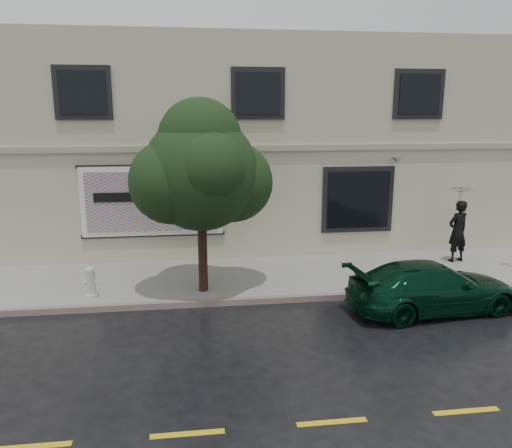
{
  "coord_description": "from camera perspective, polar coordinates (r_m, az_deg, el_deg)",
  "views": [
    {
      "loc": [
        -2.05,
        -10.09,
        4.66
      ],
      "look_at": [
        -0.43,
        2.2,
        1.87
      ],
      "focal_mm": 35.0,
      "sensor_mm": 36.0,
      "label": 1
    }
  ],
  "objects": [
    {
      "name": "ground",
      "position": [
        11.3,
        3.67,
        -11.7
      ],
      "size": [
        90.0,
        90.0,
        0.0
      ],
      "primitive_type": "plane",
      "color": "black",
      "rests_on": "ground"
    },
    {
      "name": "sidewalk",
      "position": [
        14.25,
        1.15,
        -6.1
      ],
      "size": [
        20.0,
        3.5,
        0.15
      ],
      "primitive_type": "cube",
      "color": "gray",
      "rests_on": "ground"
    },
    {
      "name": "curb",
      "position": [
        12.63,
        2.36,
        -8.62
      ],
      "size": [
        20.0,
        0.18,
        0.16
      ],
      "primitive_type": "cube",
      "color": "slate",
      "rests_on": "ground"
    },
    {
      "name": "road_marking",
      "position": [
        8.32,
        8.66,
        -21.48
      ],
      "size": [
        19.0,
        0.12,
        0.01
      ],
      "primitive_type": "cube",
      "color": "gold",
      "rests_on": "ground"
    },
    {
      "name": "building",
      "position": [
        19.23,
        -1.4,
        9.2
      ],
      "size": [
        20.0,
        8.12,
        7.0
      ],
      "color": "#B9B195",
      "rests_on": "ground"
    },
    {
      "name": "billboard",
      "position": [
        15.28,
        -11.74,
        2.58
      ],
      "size": [
        4.3,
        0.16,
        2.2
      ],
      "color": "white",
      "rests_on": "ground"
    },
    {
      "name": "car",
      "position": [
        12.66,
        19.52,
        -6.8
      ],
      "size": [
        4.26,
        2.24,
        1.19
      ],
      "primitive_type": "imported",
      "rotation": [
        0.0,
        0.0,
        1.68
      ],
      "color": "black",
      "rests_on": "ground"
    },
    {
      "name": "pedestrian",
      "position": [
        16.46,
        22.06,
        -0.76
      ],
      "size": [
        0.79,
        0.63,
        1.91
      ],
      "primitive_type": "imported",
      "rotation": [
        0.0,
        0.0,
        3.42
      ],
      "color": "black",
      "rests_on": "sidewalk"
    },
    {
      "name": "umbrella",
      "position": [
        16.23,
        22.43,
        3.67
      ],
      "size": [
        1.18,
        1.18,
        0.67
      ],
      "primitive_type": "imported",
      "rotation": [
        0.0,
        0.0,
        0.38
      ],
      "color": "black",
      "rests_on": "pedestrian"
    },
    {
      "name": "street_tree",
      "position": [
        12.38,
        -6.33,
        5.75
      ],
      "size": [
        2.85,
        2.85,
        4.47
      ],
      "color": "black",
      "rests_on": "sidewalk"
    },
    {
      "name": "fire_hydrant",
      "position": [
        13.11,
        -18.35,
        -6.32
      ],
      "size": [
        0.33,
        0.31,
        0.8
      ],
      "rotation": [
        0.0,
        0.0,
        0.03
      ],
      "color": "beige",
      "rests_on": "sidewalk"
    }
  ]
}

